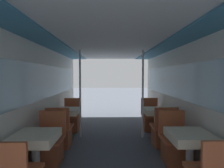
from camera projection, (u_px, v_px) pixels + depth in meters
name	position (u px, v px, depth m)	size (l,w,h in m)	color
wall_left	(38.00, 96.00, 3.47)	(0.05, 6.70, 2.15)	silver
wall_right	(185.00, 96.00, 3.52)	(0.05, 6.70, 2.15)	silver
ceiling_panel	(112.00, 42.00, 3.44)	(2.96, 6.70, 0.07)	silver
dining_table_left_0	(35.00, 142.00, 2.47)	(0.59, 0.59, 0.72)	#4C4C51
chair_left_far_0	(49.00, 148.00, 3.05)	(0.48, 0.48, 0.88)	brown
dining_table_left_1	(66.00, 114.00, 4.27)	(0.59, 0.59, 0.72)	#4C4C51
chair_left_near_1	(60.00, 134.00, 3.73)	(0.48, 0.48, 0.88)	brown
chair_left_far_1	(72.00, 121.00, 4.84)	(0.48, 0.48, 0.88)	brown
support_pole_left_1	(80.00, 94.00, 4.25)	(0.05, 0.05, 2.15)	silver
dining_table_right_0	(190.00, 141.00, 2.51)	(0.59, 0.59, 0.72)	#4C4C51
chair_right_far_0	(175.00, 147.00, 3.08)	(0.48, 0.48, 0.88)	brown
dining_table_right_1	(156.00, 114.00, 4.31)	(0.59, 0.59, 0.72)	#4C4C51
chair_right_near_1	(163.00, 134.00, 3.76)	(0.48, 0.48, 0.88)	brown
chair_right_far_1	(151.00, 120.00, 4.88)	(0.48, 0.48, 0.88)	brown
support_pole_right_1	(143.00, 94.00, 4.28)	(0.05, 0.05, 2.15)	silver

